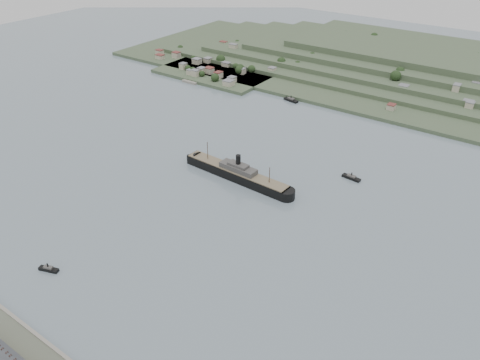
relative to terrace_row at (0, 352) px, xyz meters
The scene contains 7 objects.
ground 168.46m from the terrace_row, 86.59° to the left, with size 1400.00×1400.00×0.00m, color slate.
terrace_row is the anchor object (origin of this frame).
far_peninsula 562.42m from the terrace_row, 86.14° to the left, with size 760.00×309.00×30.00m.
steamship 216.14m from the terrace_row, 93.13° to the left, with size 113.87×17.42×27.31m.
tugboat 67.56m from the terrace_row, 125.68° to the left, with size 13.53×7.70×5.90m.
ferry_west 397.49m from the terrace_row, 98.57° to the left, with size 18.83×8.35×6.83m.
ferry_east 280.09m from the terrace_row, 75.51° to the left, with size 16.42×5.99×6.02m.
Camera 1 is at (179.17, -224.74, 203.09)m, focal length 35.00 mm.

